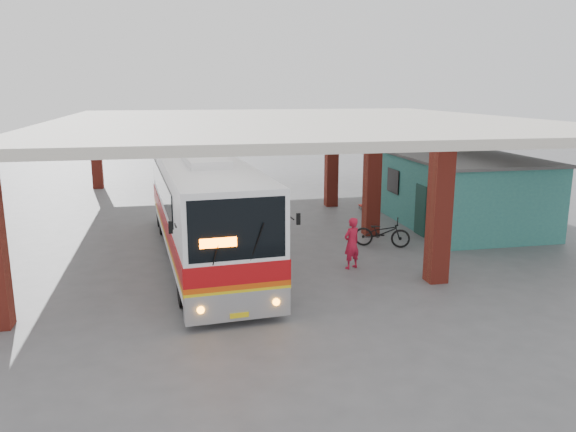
% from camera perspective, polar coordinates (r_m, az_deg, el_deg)
% --- Properties ---
extents(ground, '(90.00, 90.00, 0.00)m').
position_cam_1_polar(ground, '(20.17, 3.22, -4.41)').
color(ground, '#515154').
rests_on(ground, ground).
extents(brick_columns, '(20.10, 21.60, 4.35)m').
position_cam_1_polar(brick_columns, '(24.75, 3.51, 3.98)').
color(brick_columns, maroon).
rests_on(brick_columns, ground).
extents(canopy_roof, '(21.00, 23.00, 0.30)m').
position_cam_1_polar(canopy_roof, '(25.74, 0.67, 9.55)').
color(canopy_roof, beige).
rests_on(canopy_roof, brick_columns).
extents(shop_building, '(5.20, 8.20, 3.11)m').
position_cam_1_polar(shop_building, '(26.20, 17.00, 2.58)').
color(shop_building, '#2C6F6D').
rests_on(shop_building, ground).
extents(coach_bus, '(3.72, 13.17, 3.79)m').
position_cam_1_polar(coach_bus, '(20.11, -8.66, 0.95)').
color(coach_bus, white).
rests_on(coach_bus, ground).
extents(motorcycle, '(2.25, 1.54, 1.12)m').
position_cam_1_polar(motorcycle, '(21.88, 9.53, -1.67)').
color(motorcycle, black).
rests_on(motorcycle, ground).
extents(pedestrian, '(0.76, 0.66, 1.77)m').
position_cam_1_polar(pedestrian, '(19.03, 6.49, -2.76)').
color(pedestrian, red).
rests_on(pedestrian, ground).
extents(red_chair, '(0.38, 0.38, 0.72)m').
position_cam_1_polar(red_chair, '(28.61, 7.80, 1.33)').
color(red_chair, red).
rests_on(red_chair, ground).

